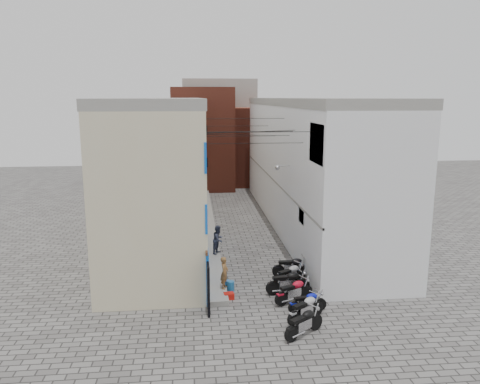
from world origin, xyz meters
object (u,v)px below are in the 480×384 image
object	(u,v)px
person_b	(218,239)
red_crate	(229,296)
motorcycle_c	(308,301)
motorcycle_f	(290,274)
motorcycle_d	(294,290)
water_jug_far	(228,285)
motorcycle_g	(292,266)
water_jug_near	(231,286)
person_a	(224,273)
motorcycle_b	(306,307)
motorcycle_a	(304,321)
motorcycle_e	(288,281)

from	to	relation	value
person_b	red_crate	xyz separation A→B (m)	(0.15, -5.70, -0.93)
motorcycle_c	motorcycle_f	world-z (taller)	motorcycle_f
motorcycle_d	red_crate	bearing A→B (deg)	-128.55
motorcycle_f	water_jug_far	world-z (taller)	motorcycle_f
motorcycle_g	water_jug_near	bearing A→B (deg)	-63.14
person_a	person_b	world-z (taller)	person_b
motorcycle_f	motorcycle_g	distance (m)	1.09
motorcycle_f	water_jug_far	xyz separation A→B (m)	(-3.11, -0.25, -0.36)
motorcycle_c	person_a	distance (m)	4.17
motorcycle_b	motorcycle_g	bearing A→B (deg)	140.71
motorcycle_a	water_jug_far	xyz separation A→B (m)	(-2.61, 4.68, -0.36)
water_jug_far	person_b	bearing A→B (deg)	92.07
motorcycle_e	red_crate	size ratio (longest dim) A/B	4.72
motorcycle_c	person_b	world-z (taller)	person_b
motorcycle_f	motorcycle_g	world-z (taller)	motorcycle_g
motorcycle_f	water_jug_near	xyz separation A→B (m)	(-2.97, -0.49, -0.33)
motorcycle_c	person_b	distance (m)	8.15
motorcycle_f	red_crate	bearing A→B (deg)	-99.07
motorcycle_c	red_crate	distance (m)	3.68
person_a	water_jug_near	size ratio (longest dim) A/B	2.92
motorcycle_b	motorcycle_d	bearing A→B (deg)	149.70
person_a	motorcycle_c	bearing A→B (deg)	-108.08
water_jug_far	motorcycle_g	bearing A→B (deg)	20.59
motorcycle_b	person_b	distance (m)	8.73
person_b	water_jug_far	size ratio (longest dim) A/B	3.54
motorcycle_a	water_jug_near	size ratio (longest dim) A/B	3.90
motorcycle_d	red_crate	xyz separation A→B (m)	(-2.88, 0.65, -0.45)
motorcycle_e	person_a	xyz separation A→B (m)	(-2.96, 0.37, 0.39)
motorcycle_e	motorcycle_d	bearing A→B (deg)	-3.54
motorcycle_b	water_jug_near	distance (m)	4.31
motorcycle_f	red_crate	world-z (taller)	motorcycle_f
motorcycle_c	person_a	world-z (taller)	person_a
person_a	water_jug_far	distance (m)	0.87
motorcycle_d	red_crate	distance (m)	2.99
motorcycle_a	motorcycle_c	distance (m)	2.06
motorcycle_e	motorcycle_a	bearing A→B (deg)	-10.64
motorcycle_e	person_a	world-z (taller)	person_a
motorcycle_f	red_crate	xyz separation A→B (m)	(-3.12, -1.28, -0.45)
motorcycle_e	person_b	world-z (taller)	person_b
motorcycle_c	red_crate	xyz separation A→B (m)	(-3.25, 1.68, -0.36)
motorcycle_d	motorcycle_e	xyz separation A→B (m)	(-0.08, 0.96, 0.03)
motorcycle_b	person_a	world-z (taller)	person_a
person_a	water_jug_near	bearing A→B (deg)	-53.91
person_b	red_crate	distance (m)	5.78
motorcycle_b	motorcycle_c	world-z (taller)	motorcycle_b
person_b	water_jug_near	bearing A→B (deg)	-144.60
motorcycle_d	person_a	xyz separation A→B (m)	(-3.03, 1.34, 0.42)
motorcycle_b	motorcycle_f	distance (m)	3.72
motorcycle_g	motorcycle_f	bearing A→B (deg)	-15.45
person_b	red_crate	world-z (taller)	person_b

